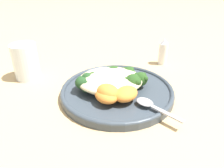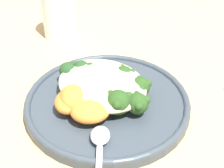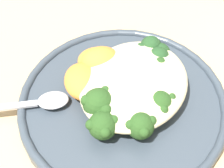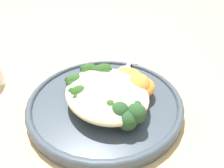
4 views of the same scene
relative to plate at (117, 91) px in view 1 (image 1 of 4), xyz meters
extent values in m
plane|color=tan|center=(-0.02, -0.01, -0.01)|extent=(4.00, 4.00, 0.00)
cylinder|color=#38424C|center=(0.00, 0.00, 0.00)|extent=(0.29, 0.29, 0.02)
torus|color=#38424C|center=(0.00, 0.00, 0.00)|extent=(0.29, 0.29, 0.01)
ellipsoid|color=beige|center=(-0.01, 0.01, 0.03)|extent=(0.16, 0.14, 0.04)
ellipsoid|color=#ADC675|center=(0.00, -0.01, 0.02)|extent=(0.07, 0.01, 0.01)
sphere|color=#284C1E|center=(0.04, -0.01, 0.03)|extent=(0.04, 0.04, 0.04)
sphere|color=#284C1E|center=(0.05, 0.00, 0.04)|extent=(0.02, 0.02, 0.02)
sphere|color=#284C1E|center=(0.02, -0.01, 0.04)|extent=(0.02, 0.02, 0.02)
sphere|color=#284C1E|center=(0.05, -0.03, 0.04)|extent=(0.02, 0.02, 0.02)
ellipsoid|color=#ADC675|center=(0.02, -0.01, 0.02)|extent=(0.10, 0.04, 0.02)
sphere|color=#284C1E|center=(0.06, 0.01, 0.03)|extent=(0.04, 0.04, 0.04)
sphere|color=#284C1E|center=(0.07, 0.02, 0.04)|extent=(0.01, 0.01, 0.01)
sphere|color=#284C1E|center=(0.05, 0.02, 0.04)|extent=(0.01, 0.01, 0.01)
sphere|color=#284C1E|center=(0.05, 0.00, 0.04)|extent=(0.01, 0.01, 0.01)
sphere|color=#284C1E|center=(0.07, 0.00, 0.04)|extent=(0.01, 0.01, 0.01)
ellipsoid|color=#ADC675|center=(0.01, 0.01, 0.02)|extent=(0.06, 0.07, 0.01)
sphere|color=#284C1E|center=(0.04, 0.05, 0.03)|extent=(0.04, 0.04, 0.04)
sphere|color=#284C1E|center=(0.05, 0.06, 0.03)|extent=(0.01, 0.01, 0.01)
sphere|color=#284C1E|center=(0.03, 0.06, 0.03)|extent=(0.01, 0.01, 0.01)
sphere|color=#284C1E|center=(0.03, 0.04, 0.03)|extent=(0.01, 0.01, 0.01)
sphere|color=#284C1E|center=(0.05, 0.04, 0.03)|extent=(0.01, 0.01, 0.01)
ellipsoid|color=#ADC675|center=(0.00, 0.01, 0.02)|extent=(0.05, 0.07, 0.01)
sphere|color=#284C1E|center=(0.02, 0.04, 0.03)|extent=(0.03, 0.03, 0.03)
sphere|color=#284C1E|center=(0.03, 0.05, 0.03)|extent=(0.01, 0.01, 0.01)
sphere|color=#284C1E|center=(0.01, 0.05, 0.03)|extent=(0.01, 0.01, 0.01)
sphere|color=#284C1E|center=(0.01, 0.03, 0.03)|extent=(0.01, 0.01, 0.01)
sphere|color=#284C1E|center=(0.03, 0.03, 0.03)|extent=(0.01, 0.01, 0.01)
ellipsoid|color=#ADC675|center=(-0.01, 0.01, 0.02)|extent=(0.02, 0.09, 0.02)
sphere|color=#284C1E|center=(-0.01, 0.05, 0.03)|extent=(0.04, 0.04, 0.04)
sphere|color=#284C1E|center=(0.00, 0.06, 0.04)|extent=(0.01, 0.01, 0.01)
sphere|color=#284C1E|center=(-0.02, 0.06, 0.04)|extent=(0.01, 0.01, 0.01)
sphere|color=#284C1E|center=(-0.02, 0.04, 0.04)|extent=(0.01, 0.01, 0.01)
sphere|color=#284C1E|center=(0.00, 0.04, 0.04)|extent=(0.01, 0.01, 0.01)
ellipsoid|color=#ADC675|center=(-0.02, 0.00, 0.02)|extent=(0.05, 0.08, 0.01)
sphere|color=#284C1E|center=(-0.04, 0.04, 0.03)|extent=(0.04, 0.04, 0.04)
sphere|color=#284C1E|center=(-0.04, 0.05, 0.03)|extent=(0.01, 0.01, 0.01)
sphere|color=#284C1E|center=(-0.04, 0.02, 0.03)|extent=(0.01, 0.01, 0.01)
ellipsoid|color=#ADC675|center=(-0.03, 0.00, 0.02)|extent=(0.06, 0.05, 0.02)
sphere|color=#284C1E|center=(-0.06, 0.02, 0.03)|extent=(0.04, 0.04, 0.04)
sphere|color=#284C1E|center=(-0.06, 0.03, 0.03)|extent=(0.01, 0.01, 0.01)
sphere|color=#284C1E|center=(-0.06, 0.01, 0.03)|extent=(0.01, 0.01, 0.01)
ellipsoid|color=orange|center=(-0.03, -0.05, 0.03)|extent=(0.07, 0.07, 0.04)
ellipsoid|color=orange|center=(-0.03, -0.06, 0.03)|extent=(0.07, 0.08, 0.03)
ellipsoid|color=orange|center=(0.01, -0.06, 0.03)|extent=(0.08, 0.08, 0.03)
sphere|color=#234723|center=(-0.07, 0.00, 0.03)|extent=(0.03, 0.03, 0.03)
sphere|color=#234723|center=(-0.07, 0.01, 0.03)|extent=(0.03, 0.03, 0.03)
sphere|color=#234723|center=(-0.09, 0.01, 0.03)|extent=(0.03, 0.03, 0.03)
sphere|color=#234723|center=(-0.09, -0.01, 0.03)|extent=(0.03, 0.03, 0.03)
sphere|color=#234723|center=(-0.07, -0.01, 0.03)|extent=(0.03, 0.03, 0.03)
cube|color=#B7B7BC|center=(0.09, -0.12, 0.01)|extent=(0.06, 0.06, 0.00)
ellipsoid|color=#B7B7BC|center=(0.05, -0.08, 0.02)|extent=(0.05, 0.05, 0.01)
cylinder|color=silver|center=(-0.25, 0.12, 0.04)|extent=(0.07, 0.07, 0.10)
cylinder|color=white|center=(0.17, 0.18, 0.02)|extent=(0.03, 0.03, 0.07)
cone|color=#B2B2B7|center=(0.17, 0.18, 0.07)|extent=(0.03, 0.03, 0.02)
camera|label=1|loc=(-0.06, -0.48, 0.29)|focal=35.00mm
camera|label=2|loc=(0.33, -0.37, 0.42)|focal=60.00mm
camera|label=3|loc=(0.27, 0.15, 0.42)|focal=60.00mm
camera|label=4|loc=(-0.24, 0.11, 0.21)|focal=28.00mm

